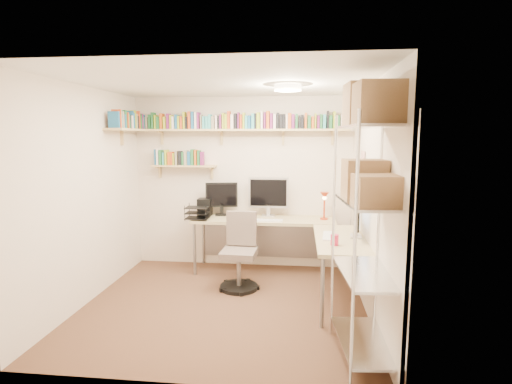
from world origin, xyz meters
The scene contains 6 objects.
ground centered at (0.00, 0.00, 0.00)m, with size 3.20×3.20×0.00m, color #4B2920.
room_shell centered at (0.00, 0.00, 1.55)m, with size 3.24×3.04×2.52m.
wall_shelves centered at (-0.43, 1.30, 2.02)m, with size 3.12×1.09×0.80m.
corner_desk centered at (0.50, 0.95, 0.77)m, with size 2.39×2.02×1.35m.
office_chair centered at (0.10, 0.56, 0.41)m, with size 0.51×0.52×0.97m.
wire_rack centered at (1.42, -0.97, 1.73)m, with size 0.53×0.95×2.38m.
Camera 1 is at (0.84, -4.32, 1.93)m, focal length 28.00 mm.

